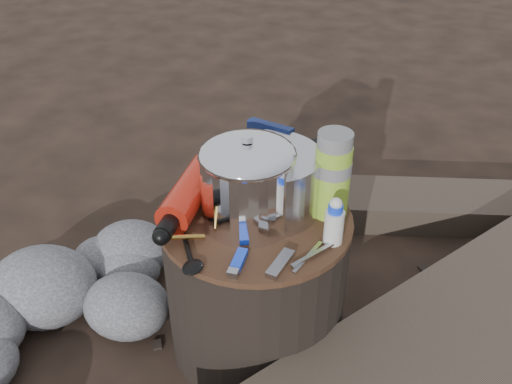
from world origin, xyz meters
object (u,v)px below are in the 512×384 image
(camping_pot, at_px, (248,182))
(thermos, at_px, (332,175))
(travel_mug, at_px, (322,171))
(fuel_bottle, at_px, (190,191))
(stump, at_px, (256,283))

(camping_pot, bearing_deg, thermos, 30.33)
(thermos, height_order, travel_mug, thermos)
(fuel_bottle, height_order, travel_mug, travel_mug)
(stump, relative_size, camping_pot, 2.15)
(thermos, xyz_separation_m, travel_mug, (-0.04, 0.07, -0.04))
(fuel_bottle, distance_m, thermos, 0.33)
(camping_pot, xyz_separation_m, travel_mug, (0.13, 0.17, -0.04))
(camping_pot, relative_size, thermos, 1.01)
(stump, xyz_separation_m, fuel_bottle, (-0.16, -0.01, 0.24))
(fuel_bottle, relative_size, thermos, 1.57)
(stump, xyz_separation_m, travel_mug, (0.11, 0.15, 0.27))
(stump, height_order, fuel_bottle, fuel_bottle)
(fuel_bottle, xyz_separation_m, thermos, (0.31, 0.09, 0.06))
(stump, relative_size, travel_mug, 3.49)
(fuel_bottle, relative_size, travel_mug, 2.53)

